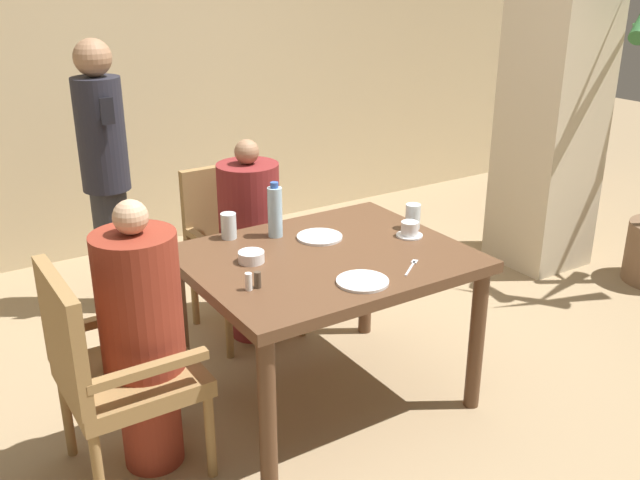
% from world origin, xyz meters
% --- Properties ---
extents(ground_plane, '(16.00, 16.00, 0.00)m').
position_xyz_m(ground_plane, '(0.00, 0.00, 0.00)').
color(ground_plane, '#9E8460').
extents(wall_back, '(8.00, 0.06, 2.80)m').
position_xyz_m(wall_back, '(0.00, 2.39, 1.40)').
color(wall_back, '#C6B289').
rests_on(wall_back, ground_plane).
extents(pillar_stone, '(0.52, 0.52, 2.70)m').
position_xyz_m(pillar_stone, '(2.13, 0.61, 1.35)').
color(pillar_stone, beige).
rests_on(pillar_stone, ground_plane).
extents(dining_table, '(1.19, 0.96, 0.73)m').
position_xyz_m(dining_table, '(0.00, 0.00, 0.64)').
color(dining_table, brown).
rests_on(dining_table, ground_plane).
extents(chair_left_side, '(0.50, 0.50, 0.90)m').
position_xyz_m(chair_left_side, '(-0.98, -0.00, 0.49)').
color(chair_left_side, olive).
rests_on(chair_left_side, ground_plane).
extents(diner_in_left_chair, '(0.32, 0.32, 1.13)m').
position_xyz_m(diner_in_left_chair, '(-0.84, 0.00, 0.58)').
color(diner_in_left_chair, maroon).
rests_on(diner_in_left_chair, ground_plane).
extents(chair_far_side, '(0.50, 0.50, 0.90)m').
position_xyz_m(chair_far_side, '(0.00, 0.87, 0.49)').
color(chair_far_side, olive).
rests_on(chair_far_side, ground_plane).
extents(diner_in_far_chair, '(0.32, 0.32, 1.10)m').
position_xyz_m(diner_in_far_chair, '(-0.00, 0.73, 0.56)').
color(diner_in_far_chair, maroon).
rests_on(diner_in_far_chair, ground_plane).
extents(standing_host, '(0.26, 0.30, 1.55)m').
position_xyz_m(standing_host, '(-0.51, 1.47, 0.84)').
color(standing_host, '#2D2D33').
rests_on(standing_host, ground_plane).
extents(plate_main_left, '(0.21, 0.21, 0.01)m').
position_xyz_m(plate_main_left, '(-0.04, -0.33, 0.74)').
color(plate_main_left, white).
rests_on(plate_main_left, dining_table).
extents(plate_main_right, '(0.21, 0.21, 0.01)m').
position_xyz_m(plate_main_right, '(0.08, 0.18, 0.74)').
color(plate_main_right, white).
rests_on(plate_main_right, dining_table).
extents(teacup_with_saucer, '(0.12, 0.12, 0.07)m').
position_xyz_m(teacup_with_saucer, '(0.45, -0.03, 0.76)').
color(teacup_with_saucer, white).
rests_on(teacup_with_saucer, dining_table).
extents(bowl_small, '(0.11, 0.11, 0.05)m').
position_xyz_m(bowl_small, '(-0.31, 0.10, 0.76)').
color(bowl_small, white).
rests_on(bowl_small, dining_table).
extents(water_bottle, '(0.07, 0.07, 0.26)m').
position_xyz_m(water_bottle, '(-0.08, 0.31, 0.85)').
color(water_bottle, '#A3C6DB').
rests_on(water_bottle, dining_table).
extents(glass_tall_near, '(0.07, 0.07, 0.12)m').
position_xyz_m(glass_tall_near, '(0.53, 0.05, 0.79)').
color(glass_tall_near, silver).
rests_on(glass_tall_near, dining_table).
extents(glass_tall_mid, '(0.07, 0.07, 0.12)m').
position_xyz_m(glass_tall_mid, '(-0.27, 0.40, 0.79)').
color(glass_tall_mid, silver).
rests_on(glass_tall_mid, dining_table).
extents(salt_shaker, '(0.03, 0.03, 0.07)m').
position_xyz_m(salt_shaker, '(-0.45, -0.14, 0.77)').
color(salt_shaker, white).
rests_on(salt_shaker, dining_table).
extents(pepper_shaker, '(0.03, 0.03, 0.07)m').
position_xyz_m(pepper_shaker, '(-0.41, -0.14, 0.77)').
color(pepper_shaker, '#4C3D2D').
rests_on(pepper_shaker, dining_table).
extents(fork_beside_plate, '(0.15, 0.12, 0.00)m').
position_xyz_m(fork_beside_plate, '(0.23, -0.31, 0.74)').
color(fork_beside_plate, silver).
rests_on(fork_beside_plate, dining_table).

